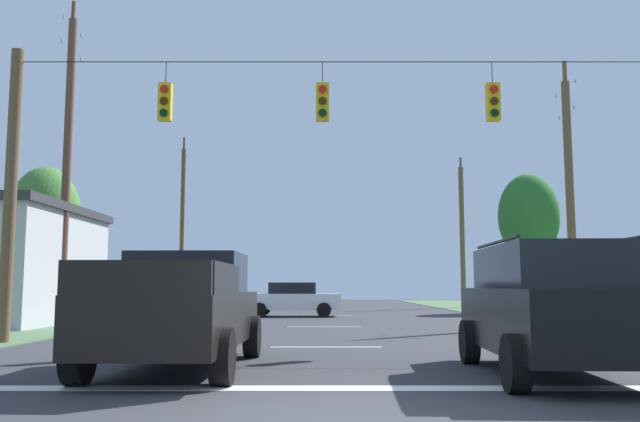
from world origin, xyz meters
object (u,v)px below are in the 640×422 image
Objects in this scene: utility_pole_far_left at (185,222)px; tree_roadside_far_right at (532,217)px; suv_black at (556,306)px; utility_pole_mid_left at (70,160)px; tree_roadside_left at (48,220)px; overhead_signal_span at (337,178)px; utility_pole_far_right at (465,233)px; utility_pole_mid_right at (573,193)px; distant_car_crossing_white at (296,299)px; pickup_truck at (185,310)px; distant_car_oncoming at (130,298)px.

utility_pole_far_left is 1.46× the size of tree_roadside_far_right.
utility_pole_mid_left is (-12.53, 12.82, 4.74)m from suv_black.
utility_pole_mid_left is at bearing -62.20° from tree_roadside_left.
utility_pole_mid_left is at bearing 143.07° from overhead_signal_span.
utility_pole_far_left is (-17.52, -0.92, 0.60)m from utility_pole_far_right.
tree_roadside_left is at bearing 164.06° from utility_pole_mid_right.
utility_pole_mid_left is at bearing -137.33° from distant_car_crossing_white.
utility_pole_mid_right is at bearing 47.32° from pickup_truck.
distant_car_crossing_white is at bearing -159.59° from tree_roadside_far_right.
tree_roadside_left is at bearing 133.24° from overhead_signal_span.
tree_roadside_left is at bearing -177.35° from distant_car_crossing_white.
overhead_signal_span is 3.75× the size of distant_car_crossing_white.
utility_pole_far_left is (-7.30, 10.47, 4.50)m from distant_car_crossing_white.
suv_black is 1.10× the size of distant_car_oncoming.
utility_pole_mid_left is (-17.97, -0.49, 1.12)m from utility_pole_mid_right.
suv_black is at bearing -112.24° from utility_pole_mid_right.
pickup_truck is 0.57× the size of utility_pole_far_right.
overhead_signal_span is at bearing -108.69° from utility_pole_far_right.
utility_pole_far_right is 1.41× the size of tree_roadside_left.
distant_car_oncoming is at bearing 108.51° from pickup_truck.
utility_pole_mid_right is 18.04m from utility_pole_far_right.
tree_roadside_far_right reaches higher than tree_roadside_left.
tree_roadside_left is at bearing -150.95° from utility_pole_far_right.
utility_pole_mid_left is 1.10× the size of utility_pole_far_left.
utility_pole_far_right is at bearing 45.89° from utility_pole_mid_left.
utility_pole_mid_left reaches higher than overhead_signal_span.
utility_pole_far_left is at bearing 163.23° from tree_roadside_far_right.
pickup_truck reaches higher than distant_car_crossing_white.
distant_car_oncoming is at bearing 155.34° from utility_pole_mid_right.
overhead_signal_span is 3.33× the size of suv_black.
suv_black is at bearing -45.65° from utility_pole_mid_left.
utility_pole_mid_right is at bearing -15.94° from tree_roadside_left.
overhead_signal_span is 2.23× the size of tree_roadside_far_right.
distant_car_crossing_white is at bearing 146.96° from utility_pole_mid_right.
utility_pole_far_left is at bearing 124.89° from distant_car_crossing_white.
distant_car_oncoming is at bearing 120.57° from suv_black.
utility_pole_mid_left reaches higher than distant_car_crossing_white.
utility_pole_far_right reaches higher than pickup_truck.
utility_pole_far_left is at bearing 88.58° from utility_pole_mid_left.
utility_pole_mid_left is (-17.96, -18.53, 1.12)m from utility_pole_far_right.
utility_pole_far_right is (5.43, 31.34, 3.63)m from suv_black.
overhead_signal_span is 2.41× the size of tree_roadside_left.
utility_pole_far_right is at bearing 90.02° from utility_pole_mid_right.
tree_roadside_left is (-16.01, 19.43, 3.27)m from suv_black.
utility_pole_mid_right is at bearing 1.55° from utility_pole_mid_left.
overhead_signal_span reaches higher than distant_car_oncoming.
distant_car_crossing_white is 0.64× the size of tree_roadside_left.
suv_black reaches higher than pickup_truck.
utility_pole_mid_left reaches higher than distant_car_oncoming.
utility_pole_mid_right reaches higher than distant_car_crossing_white.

